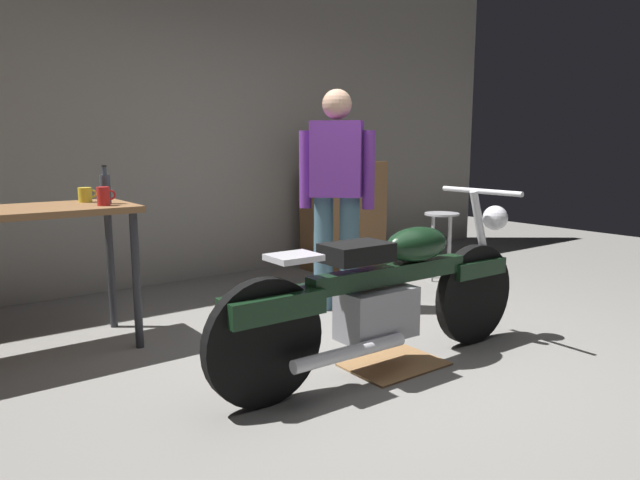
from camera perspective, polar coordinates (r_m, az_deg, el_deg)
ground_plane at (r=3.43m, az=7.56°, el=-12.30°), size 12.00×12.00×0.00m
back_wall at (r=5.55m, az=-13.13°, el=12.14°), size 8.00×0.12×3.10m
workbench at (r=3.79m, az=-27.79°, el=1.12°), size 1.30×0.64×0.90m
motorcycle at (r=3.24m, az=6.62°, el=-5.19°), size 2.19×0.60×1.00m
person_standing at (r=4.33m, az=1.66°, el=4.93°), size 0.42×0.44×1.67m
shop_stool at (r=5.47m, az=11.98°, el=1.17°), size 0.32×0.32×0.64m
wooden_dresser at (r=5.92m, az=2.36°, el=2.49°), size 0.80×0.47×1.10m
drip_tray at (r=3.43m, az=7.41°, el=-12.14°), size 0.56×0.40×0.01m
mug_red_diner at (r=3.73m, az=-20.68°, el=4.10°), size 0.11×0.08×0.11m
mug_yellow_tall at (r=4.00m, az=-22.29°, el=4.18°), size 0.12×0.08×0.09m
bottle at (r=3.84m, az=-20.55°, el=4.84°), size 0.06×0.06×0.24m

